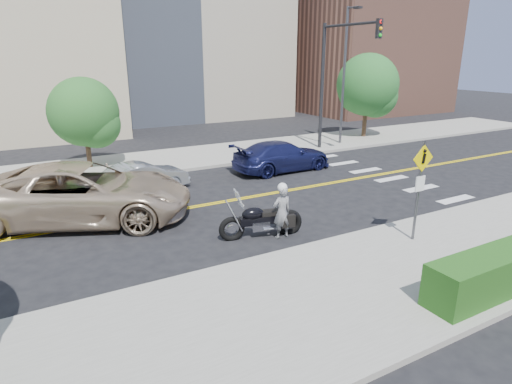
{
  "coord_description": "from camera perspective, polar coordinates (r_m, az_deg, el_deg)",
  "views": [
    {
      "loc": [
        -5.67,
        -14.35,
        5.42
      ],
      "look_at": [
        0.74,
        -2.8,
        1.2
      ],
      "focal_mm": 30.0,
      "sensor_mm": 36.0,
      "label": 1
    }
  ],
  "objects": [
    {
      "name": "traffic_light",
      "position": [
        24.97,
        10.24,
        15.74
      ],
      "size": [
        0.28,
        4.5,
        7.0
      ],
      "color": "black",
      "rests_on": "sidewalk_far"
    },
    {
      "name": "sidewalk_near",
      "position": [
        10.37,
        9.3,
        -13.55
      ],
      "size": [
        60.0,
        5.0,
        0.15
      ],
      "primitive_type": "cube",
      "color": "#9E9B91",
      "rests_on": "ground_plane"
    },
    {
      "name": "motorcyclist",
      "position": [
        13.12,
        3.48,
        -2.52
      ],
      "size": [
        0.62,
        0.41,
        1.78
      ],
      "rotation": [
        0.0,
        0.0,
        3.13
      ],
      "color": "#B2B2B7",
      "rests_on": "ground"
    },
    {
      "name": "lamp_post",
      "position": [
        27.36,
        11.62,
        14.72
      ],
      "size": [
        0.16,
        0.16,
        8.0
      ],
      "primitive_type": "cylinder",
      "color": "#4C4C51",
      "rests_on": "sidewalk_far"
    },
    {
      "name": "parked_car_silver",
      "position": [
        18.29,
        -14.85,
        1.9
      ],
      "size": [
        3.93,
        1.92,
        1.24
      ],
      "primitive_type": "imported",
      "rotation": [
        0.0,
        0.0,
        1.74
      ],
      "color": "#969A9D",
      "rests_on": "ground"
    },
    {
      "name": "sidewalk_far",
      "position": [
        23.2,
        -14.12,
        3.86
      ],
      "size": [
        60.0,
        5.0,
        0.15
      ],
      "primitive_type": "cube",
      "color": "#9E9B91",
      "rests_on": "ground_plane"
    },
    {
      "name": "suv",
      "position": [
        15.56,
        -22.09,
        -0.13
      ],
      "size": [
        7.9,
        5.87,
        1.99
      ],
      "primitive_type": "imported",
      "rotation": [
        0.0,
        0.0,
        1.17
      ],
      "color": "#C6AE91",
      "rests_on": "ground"
    },
    {
      "name": "ground_plane",
      "position": [
        16.35,
        -7.06,
        -1.77
      ],
      "size": [
        120.0,
        120.0,
        0.0
      ],
      "primitive_type": "plane",
      "color": "black",
      "rests_on": "ground"
    },
    {
      "name": "motorcycle",
      "position": [
        13.21,
        0.76,
        -2.79
      ],
      "size": [
        2.71,
        1.33,
        1.58
      ],
      "primitive_type": null,
      "rotation": [
        0.0,
        0.0,
        -0.22
      ],
      "color": "black",
      "rests_on": "ground"
    },
    {
      "name": "tree_far_a",
      "position": [
        22.35,
        -21.99,
        9.85
      ],
      "size": [
        3.29,
        3.29,
        4.5
      ],
      "rotation": [
        0.0,
        0.0,
        0.28
      ],
      "color": "#382619",
      "rests_on": "ground"
    },
    {
      "name": "building_right",
      "position": [
        46.72,
        14.35,
        17.92
      ],
      "size": [
        14.0,
        12.0,
        12.0
      ],
      "primitive_type": "cube",
      "color": "#8C5947",
      "rests_on": "ground_plane"
    },
    {
      "name": "pedestrian_sign",
      "position": [
        13.19,
        21.0,
        1.31
      ],
      "size": [
        0.78,
        0.08,
        3.0
      ],
      "color": "#4C4C51",
      "rests_on": "sidewalk_near"
    },
    {
      "name": "building_mid",
      "position": [
        42.85,
        -11.2,
        23.56
      ],
      "size": [
        18.0,
        14.0,
        20.0
      ],
      "primitive_type": "cube",
      "color": "#A39984",
      "rests_on": "ground_plane"
    },
    {
      "name": "tree_far_b",
      "position": [
        30.07,
        14.63,
        13.66
      ],
      "size": [
        4.06,
        4.06,
        5.61
      ],
      "rotation": [
        0.0,
        0.0,
        0.41
      ],
      "color": "#382619",
      "rests_on": "ground"
    },
    {
      "name": "parked_car_blue",
      "position": [
        21.04,
        3.5,
        4.82
      ],
      "size": [
        5.11,
        2.22,
        1.46
      ],
      "primitive_type": "imported",
      "rotation": [
        0.0,
        0.0,
        1.6
      ],
      "color": "navy",
      "rests_on": "ground"
    }
  ]
}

